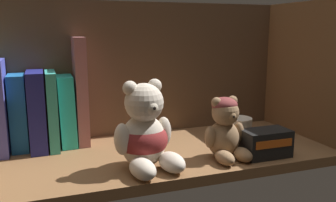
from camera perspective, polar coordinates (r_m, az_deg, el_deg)
shelf_board at (r=73.69cm, az=-2.32°, el=-8.90°), size 72.40×28.61×2.00cm
shelf_back_panel at (r=84.11cm, az=-5.42°, el=4.39°), size 74.80×1.20×32.73cm
shelf_side_panel_right at (r=88.05cm, az=21.31°, el=3.98°), size 1.60×31.01×32.73cm
book_2 at (r=80.08cm, az=-24.87°, el=-0.56°), size 1.76×14.05×18.85cm
book_3 at (r=80.17cm, az=-22.76°, el=-1.54°), size 3.26×9.79×15.67cm
book_4 at (r=79.95cm, az=-20.21°, el=-1.15°), size 3.30×14.61×16.32cm
book_5 at (r=79.96cm, az=-18.09°, el=-1.06°), size 2.02×14.48×16.18cm
book_6 at (r=80.18cm, az=-15.99°, el=-1.31°), size 3.50×10.59×15.11cm
book_7 at (r=79.66cm, az=-13.90°, el=1.63°), size 2.41×10.00×22.99cm
teddy_bear_larger at (r=63.56cm, az=-3.73°, el=-5.33°), size 12.03×12.78×15.97cm
teddy_bear_smaller at (r=69.25cm, az=9.17°, el=-4.53°), size 8.90×9.14×12.07cm
pillar_candle at (r=80.60cm, az=11.00°, el=-4.50°), size 5.83×5.83×5.54cm
small_product_box at (r=72.82cm, az=15.34°, el=-6.51°), size 9.34×5.52×5.33cm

